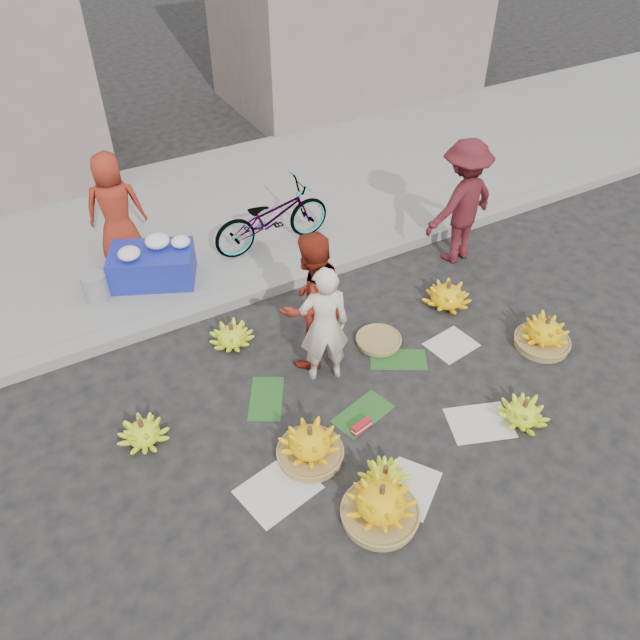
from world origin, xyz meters
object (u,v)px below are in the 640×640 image
banana_bunch_4 (544,334)px  flower_table (153,263)px  banana_bunch_0 (310,444)px  bicycle (272,217)px  vendor_cream (324,325)px

banana_bunch_4 → flower_table: size_ratio=0.51×
banana_bunch_0 → banana_bunch_4: (3.17, 0.09, -0.00)m
banana_bunch_0 → bicycle: size_ratio=0.41×
vendor_cream → bicycle: 2.57m
banana_bunch_4 → bicycle: (-1.91, 3.33, 0.38)m
banana_bunch_0 → flower_table: flower_table is taller
banana_bunch_0 → flower_table: bearing=97.4°
banana_bunch_0 → vendor_cream: bearing=53.7°
bicycle → vendor_cream: bearing=166.2°
vendor_cream → banana_bunch_4: bearing=179.9°
banana_bunch_0 → bicycle: (1.27, 3.42, 0.38)m
banana_bunch_4 → vendor_cream: size_ratio=0.43×
banana_bunch_0 → vendor_cream: 1.27m
flower_table → banana_bunch_4: bearing=-18.7°
banana_bunch_0 → vendor_cream: size_ratio=0.48×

